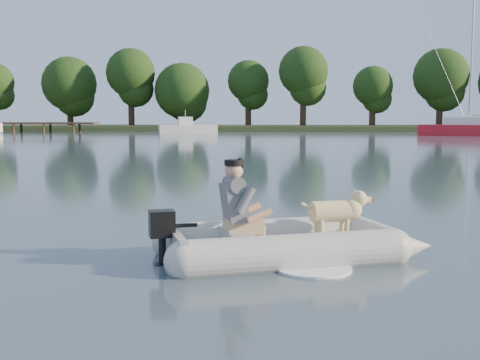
# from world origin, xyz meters

# --- Properties ---
(water) EXTENTS (160.00, 160.00, 0.00)m
(water) POSITION_xyz_m (0.00, 0.00, 0.00)
(water) COLOR slate
(water) RESTS_ON ground
(shore_bank) EXTENTS (160.00, 12.00, 0.70)m
(shore_bank) POSITION_xyz_m (0.00, 62.00, 0.25)
(shore_bank) COLOR #47512D
(shore_bank) RESTS_ON water
(dock) EXTENTS (18.00, 2.00, 1.04)m
(dock) POSITION_xyz_m (-26.00, 52.00, 0.52)
(dock) COLOR #4C331E
(dock) RESTS_ON water
(treeline) EXTENTS (75.85, 7.35, 9.27)m
(treeline) POSITION_xyz_m (1.46, 61.10, 5.39)
(treeline) COLOR #332316
(treeline) RESTS_ON shore_bank
(dinghy) EXTENTS (5.27, 4.64, 1.26)m
(dinghy) POSITION_xyz_m (0.81, 0.41, 0.53)
(dinghy) COLOR #A6A6A1
(dinghy) RESTS_ON water
(man) EXTENTS (0.80, 0.74, 0.97)m
(man) POSITION_xyz_m (0.19, 0.25, 0.70)
(man) COLOR slate
(man) RESTS_ON dinghy
(dog) EXTENTS (0.89, 0.55, 0.56)m
(dog) POSITION_xyz_m (1.35, 0.63, 0.47)
(dog) COLOR tan
(dog) RESTS_ON dinghy
(outboard_motor) EXTENTS (0.44, 0.37, 0.71)m
(outboard_motor) POSITION_xyz_m (-0.62, -0.06, 0.28)
(outboard_motor) COLOR black
(outboard_motor) RESTS_ON dinghy
(motorboat) EXTENTS (5.86, 3.44, 2.33)m
(motorboat) POSITION_xyz_m (-7.45, 48.86, 1.06)
(motorboat) COLOR white
(motorboat) RESTS_ON water
(sailboat) EXTENTS (9.56, 5.89, 12.63)m
(sailboat) POSITION_xyz_m (17.49, 45.25, 0.55)
(sailboat) COLOR red
(sailboat) RESTS_ON water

